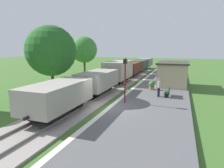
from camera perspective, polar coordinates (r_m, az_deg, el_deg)
ground_plane at (r=15.13m, az=-1.95°, el=-7.45°), size 160.00×160.00×0.00m
platform_slab at (r=14.28m, az=10.20°, el=-8.20°), size 6.00×60.00×0.25m
platform_edge_stripe at (r=14.92m, az=-0.51°, el=-6.68°), size 0.36×60.00×0.01m
track_ballast at (r=16.12m, az=-9.95°, el=-6.25°), size 3.80×60.00×0.12m
rail_near at (r=15.75m, az=-7.67°, el=-6.09°), size 0.07×60.00×0.14m
rail_far at (r=16.44m, az=-12.16°, el=-5.52°), size 0.07×60.00×0.14m
freight_train at (r=28.36m, az=3.79°, el=4.00°), size 2.50×39.20×2.72m
station_hut at (r=24.59m, az=17.43°, el=3.01°), size 3.50×5.80×2.78m
bench_near_hut at (r=18.67m, az=16.12°, el=-2.10°), size 0.42×1.50×0.91m
bench_down_platform at (r=28.70m, az=17.50°, el=2.14°), size 0.42×1.50×0.91m
person_waiting at (r=18.25m, az=13.60°, el=-0.77°), size 0.36×0.44×1.71m
potted_planter at (r=21.31m, az=11.59°, el=-0.36°), size 0.64×0.64×0.92m
lamp_post_near at (r=15.54m, az=3.89°, el=3.61°), size 0.28×0.28×3.70m
tree_trackside_mid at (r=18.85m, az=-17.47°, el=9.25°), size 4.60×4.60×6.71m
tree_trackside_far at (r=26.42m, az=-8.19°, el=9.94°), size 3.46×3.46×6.19m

